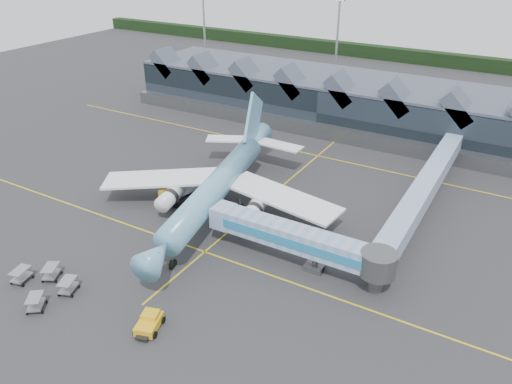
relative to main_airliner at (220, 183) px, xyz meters
The scene contains 10 objects.
ground 6.87m from the main_airliner, 30.51° to the right, with size 260.00×260.00×0.00m, color #2D2D30.
taxi_stripes 9.54m from the main_airliner, 56.40° to the left, with size 120.00×60.00×0.01m.
tree_line_far 107.31m from the main_airliner, 87.45° to the left, with size 260.00×4.00×4.00m, color black.
terminal 44.55m from the main_airliner, 90.37° to the left, with size 90.00×22.25×12.52m.
light_masts 65.83m from the main_airliner, 66.75° to the left, with size 132.40×42.56×22.45m.
main_airliner is the anchor object (origin of this frame).
jet_bridge 19.05m from the main_airliner, 22.07° to the right, with size 24.31×4.19×5.26m.
fuel_truck 6.56m from the main_airliner, behind, with size 4.03×8.88×2.96m.
pushback_tug 26.62m from the main_airliner, 72.45° to the right, with size 3.22×4.16×1.68m.
baggage_carts 27.46m from the main_airliner, 104.33° to the right, with size 8.54×7.39×1.66m.
Camera 1 is at (32.82, -51.00, 37.11)m, focal length 35.00 mm.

